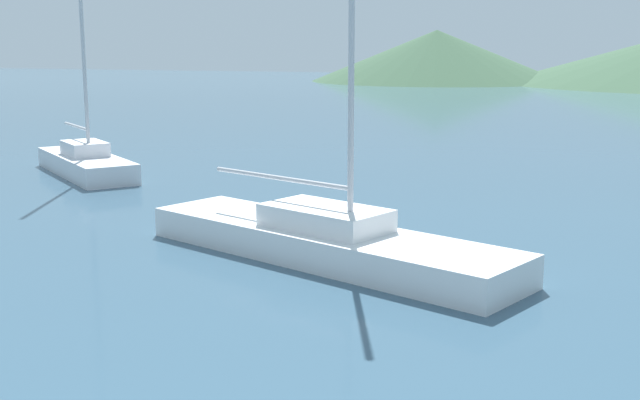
{
  "coord_description": "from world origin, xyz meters",
  "views": [
    {
      "loc": [
        5.06,
        -1.1,
        4.33
      ],
      "look_at": [
        -0.49,
        14.0,
        1.2
      ],
      "focal_mm": 45.0,
      "sensor_mm": 36.0,
      "label": 1
    }
  ],
  "objects": [
    {
      "name": "sailboat_middle",
      "position": [
        -11.57,
        21.27,
        0.48
      ],
      "size": [
        5.83,
        5.06,
        9.47
      ],
      "rotation": [
        0.0,
        0.0,
        -0.66
      ],
      "color": "silver",
      "rests_on": "ground_plane"
    },
    {
      "name": "sailboat_inner",
      "position": [
        -0.32,
        13.87,
        0.42
      ],
      "size": [
        8.75,
        4.97,
        7.03
      ],
      "rotation": [
        0.0,
        0.0,
        -0.37
      ],
      "color": "white",
      "rests_on": "ground_plane"
    },
    {
      "name": "hill_west",
      "position": [
        -15.45,
        95.31,
        3.02
      ],
      "size": [
        29.93,
        29.93,
        6.05
      ],
      "color": "#38563D",
      "rests_on": "ground_plane"
    }
  ]
}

